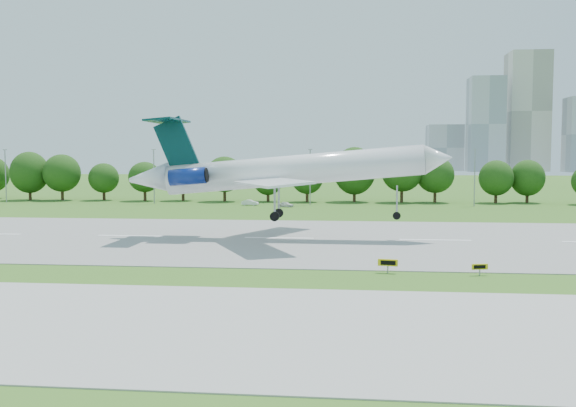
# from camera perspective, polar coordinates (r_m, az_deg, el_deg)

# --- Properties ---
(ground) EXTENTS (600.00, 600.00, 0.00)m
(ground) POSITION_cam_1_polar(r_m,az_deg,el_deg) (59.20, 15.88, -6.40)
(ground) COLOR #2E5D18
(ground) RESTS_ON ground
(runway) EXTENTS (400.00, 45.00, 0.08)m
(runway) POSITION_cam_1_polar(r_m,az_deg,el_deg) (83.63, 12.96, -3.21)
(runway) COLOR gray
(runway) RESTS_ON ground
(taxiway) EXTENTS (400.00, 23.00, 0.08)m
(taxiway) POSITION_cam_1_polar(r_m,az_deg,el_deg) (42.01, 20.15, -10.84)
(taxiway) COLOR #ADADA8
(taxiway) RESTS_ON ground
(tree_line) EXTENTS (288.40, 8.40, 10.40)m
(tree_line) POSITION_cam_1_polar(r_m,az_deg,el_deg) (149.73, 9.91, 2.47)
(tree_line) COLOR #382314
(tree_line) RESTS_ON ground
(light_poles) EXTENTS (175.90, 0.25, 12.19)m
(light_poles) POSITION_cam_1_polar(r_m,az_deg,el_deg) (139.59, 9.17, 2.41)
(light_poles) COLOR gray
(light_poles) RESTS_ON ground
(skyline) EXTENTS (127.00, 52.00, 80.00)m
(skyline) POSITION_cam_1_polar(r_m,az_deg,el_deg) (461.72, 19.97, 6.49)
(skyline) COLOR #B2B2B7
(skyline) RESTS_ON ground
(airliner) EXTENTS (42.20, 30.72, 13.45)m
(airliner) POSITION_cam_1_polar(r_m,az_deg,el_deg) (82.92, -0.93, 2.97)
(airliner) COLOR white
(airliner) RESTS_ON ground
(taxi_sign_left) EXTENTS (1.84, 0.48, 1.28)m
(taxi_sign_left) POSITION_cam_1_polar(r_m,az_deg,el_deg) (59.90, 8.87, -5.24)
(taxi_sign_left) COLOR gray
(taxi_sign_left) RESTS_ON ground
(taxi_sign_centre) EXTENTS (1.49, 0.53, 1.05)m
(taxi_sign_centre) POSITION_cam_1_polar(r_m,az_deg,el_deg) (60.60, 16.68, -5.42)
(taxi_sign_centre) COLOR gray
(taxi_sign_centre) RESTS_ON ground
(service_vehicle_a) EXTENTS (3.77, 1.72, 1.20)m
(service_vehicle_a) POSITION_cam_1_polar(r_m,az_deg,el_deg) (139.10, -3.39, 0.08)
(service_vehicle_a) COLOR silver
(service_vehicle_a) RESTS_ON ground
(service_vehicle_b) EXTENTS (3.48, 2.12, 1.11)m
(service_vehicle_b) POSITION_cam_1_polar(r_m,az_deg,el_deg) (134.30, -0.19, -0.08)
(service_vehicle_b) COLOR silver
(service_vehicle_b) RESTS_ON ground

